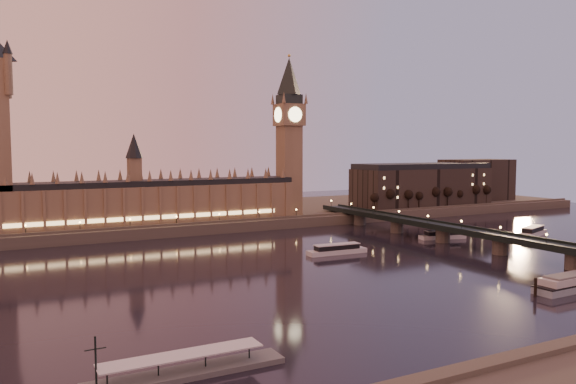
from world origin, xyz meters
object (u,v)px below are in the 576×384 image
at_px(cruise_boat_b, 442,235).
at_px(pontoon_pier, 186,370).
at_px(cruise_boat_a, 337,249).
at_px(moored_barge, 569,283).

distance_m(cruise_boat_b, pontoon_pier, 214.15).
xyz_separation_m(cruise_boat_a, moored_barge, (34.47, -95.51, 0.54)).
height_order(cruise_boat_a, pontoon_pier, pontoon_pier).
distance_m(cruise_boat_b, moored_barge, 113.02).
bearing_deg(cruise_boat_a, pontoon_pier, -133.00).
relative_size(moored_barge, pontoon_pier, 0.76).
distance_m(moored_barge, pontoon_pier, 141.03).
bearing_deg(moored_barge, cruise_boat_a, 108.16).
bearing_deg(cruise_boat_b, cruise_boat_a, -159.08).
bearing_deg(cruise_boat_a, cruise_boat_b, 10.22).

